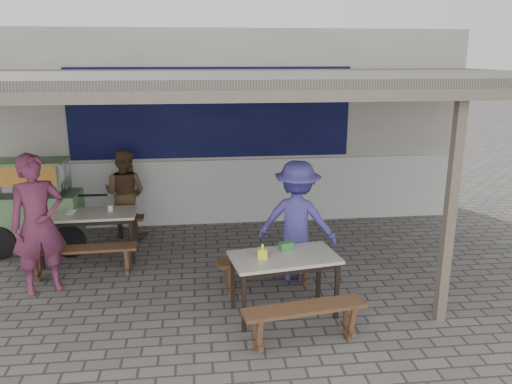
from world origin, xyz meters
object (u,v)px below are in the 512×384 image
Objects in this scene: vendor_cart at (36,202)px; condiment_jar at (110,208)px; patron_street_side at (38,224)px; bench_right_street at (304,316)px; bench_right_wall at (267,265)px; bench_left_wall at (97,225)px; bench_left_street at (82,255)px; table_right at (284,262)px; condiment_bowl at (71,213)px; patron_right_table at (297,221)px; patron_wall_side at (125,193)px; donation_box at (286,246)px; table_left at (88,218)px; tissue_box at (262,253)px.

condiment_jar is (1.20, -0.41, -0.01)m from vendor_cart.
patron_street_side is (0.48, -1.49, 0.12)m from vendor_cart.
bench_right_street is 1.39m from bench_right_wall.
bench_left_wall is 1.11× the size of bench_right_wall.
bench_right_street is 1.00× the size of bench_right_wall.
vendor_cart is at bearing 126.58° from bench_left_street.
patron_street_side is (-0.42, -0.35, 0.59)m from bench_left_street.
bench_left_street is 1.14× the size of table_right.
patron_right_table is at bearing -17.06° from condiment_bowl.
patron_wall_side reaches higher than bench_right_wall.
bench_left_street is 8.98× the size of condiment_bowl.
donation_box is 0.91× the size of condiment_bowl.
patron_right_table reaches higher than patron_wall_side.
table_left is at bearing 1.93° from patron_right_table.
condiment_jar is (0.34, -0.58, 0.45)m from bench_left_wall.
bench_right_wall is at bearing 77.41° from tissue_box.
table_left is 0.73m from bench_left_wall.
donation_box is at bearing -81.77° from bench_right_wall.
donation_box is (3.11, -0.81, -0.13)m from patron_street_side.
bench_right_street is at bearing 142.37° from patron_wall_side.
patron_street_side is 21.26× the size of condiment_jar.
bench_left_wall is at bearing 90.00° from bench_left_street.
donation_box is (-0.29, -0.80, -0.04)m from patron_right_table.
bench_left_street is 2.61m from bench_right_wall.
condiment_jar is at bearing -17.10° from vendor_cart.
vendor_cart is (-0.88, 0.48, 0.13)m from table_left.
patron_wall_side is 0.91× the size of patron_right_table.
bench_left_street is 2.77m from tissue_box.
patron_right_table is 3.39m from condiment_bowl.
patron_street_side reaches higher than bench_right_street.
bench_left_wall is at bearing -8.32° from patron_right_table.
bench_right_street and bench_right_wall have the same top height.
table_left is 8.46× the size of condiment_bowl.
table_right reaches higher than bench_right_street.
bench_left_street is at bearing -112.73° from condiment_jar.
bench_left_street is at bearing -90.00° from bench_left_wall.
vendor_cart reaches higher than bench_left_wall.
table_right is 1.05m from patron_right_table.
condiment_bowl is at bearing 3.47° from patron_right_table.
table_left is 3.17m from patron_right_table.
bench_left_street is at bearing 13.72° from patron_right_table.
bench_left_wall is 3.71m from donation_box.
condiment_bowl reaches higher than bench_right_street.
patron_right_table is (2.98, -0.36, 0.50)m from bench_left_street.
bench_left_wall is 1.11× the size of bench_right_street.
patron_wall_side is 17.50× the size of condiment_jar.
patron_street_side is 1.21× the size of patron_wall_side.
patron_wall_side is (0.82, 2.02, -0.16)m from patron_street_side.
condiment_jar is at bearing 31.52° from patron_street_side.
condiment_bowl is (-0.24, -0.02, 0.10)m from table_left.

